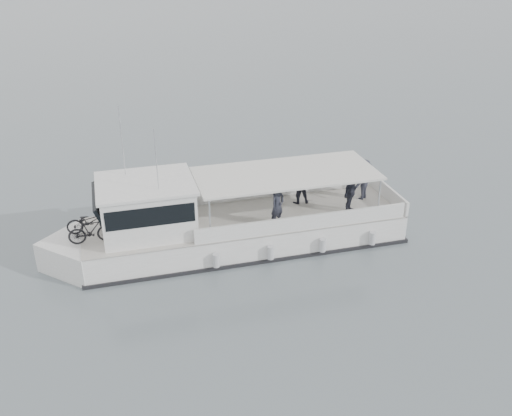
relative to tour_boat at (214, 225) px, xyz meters
name	(u,v)px	position (x,y,z in m)	size (l,w,h in m)	color
ground	(308,198)	(5.82, 3.15, -1.05)	(1400.00, 1400.00, 0.00)	#566266
tour_boat	(214,225)	(0.00, 0.00, 0.00)	(15.31, 4.85, 6.37)	white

